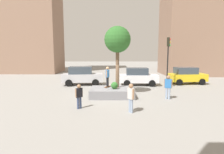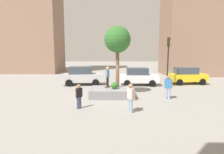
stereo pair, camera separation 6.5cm
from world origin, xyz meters
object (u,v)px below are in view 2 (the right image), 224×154
Objects in this scene: traffic_light_corner at (168,54)px; bystander_watching at (168,85)px; sedan_parked at (82,76)px; pedestrian_crossing at (131,96)px; skateboarder at (107,75)px; taxi_cab at (187,76)px; police_car at (138,76)px; passerby_with_bag at (79,95)px; planter_ledge at (112,92)px; plaza_tree at (118,40)px; skateboard at (108,87)px.

bystander_watching is (-1.21, -4.49, -2.29)m from traffic_light_corner.
sedan_parked is 10.38m from pedestrian_crossing.
skateboarder is 10.28m from taxi_cab.
police_car is 0.82× the size of traffic_light_corner.
traffic_light_corner is 2.74× the size of bystander_watching.
skateboarder is at bearing 66.45° from passerby_with_bag.
pedestrian_crossing is at bearing -74.82° from planter_ledge.
sedan_parked is 2.46× the size of bystander_watching.
police_car is (3.12, 4.71, -0.70)m from skateboarder.
passerby_with_bag is 0.85× the size of bystander_watching.
bystander_watching is at bearing -120.51° from taxi_cab.
plaza_tree is 3.81m from skateboard.
plaza_tree reaches higher than taxi_cab.
pedestrian_crossing is 3.21m from passerby_with_bag.
traffic_light_corner is at bearing 29.03° from skateboard.
taxi_cab is 7.97m from bystander_watching.
police_car is 0.97× the size of taxi_cab.
sedan_parked reaches higher than police_car.
planter_ledge is 1.90× the size of bystander_watching.
traffic_light_corner is 5.18m from bystander_watching.
police_car and taxi_cab have the same top height.
pedestrian_crossing is at bearing -100.06° from police_car.
bystander_watching is (-4.05, -6.87, 0.09)m from taxi_cab.
traffic_light_corner is at bearing -29.79° from police_car.
skateboarder is 0.95× the size of pedestrian_crossing.
police_car is 2.25× the size of bystander_watching.
police_car is 2.64× the size of passerby_with_bag.
skateboard is 4.11m from passerby_with_bag.
passerby_with_bag is at bearing -137.63° from taxi_cab.
plaza_tree is 10.23m from taxi_cab.
skateboard is 4.75m from pedestrian_crossing.
planter_ledge is 0.85× the size of police_car.
sedan_parked reaches higher than passerby_with_bag.
taxi_cab is (5.49, 0.87, 0.00)m from police_car.
plaza_tree reaches higher than sedan_parked.
pedestrian_crossing is (-1.64, -9.22, 0.04)m from police_car.
taxi_cab reaches higher than planter_ledge.
planter_ledge is at bearing 59.15° from passerby_with_bag.
traffic_light_corner is at bearing 43.24° from passerby_with_bag.
plaza_tree is 5.68m from pedestrian_crossing.
sedan_parked is (-3.25, 5.31, 0.68)m from planter_ledge.
police_car is (2.32, 4.75, -3.48)m from plaza_tree.
sedan_parked is (-3.68, 4.95, -3.42)m from plaza_tree.
planter_ledge is at bearing 168.05° from bystander_watching.
bystander_watching reaches higher than skateboard.
traffic_light_corner is at bearing -140.02° from taxi_cab.
planter_ledge is at bearing -58.53° from sedan_parked.
skateboard is at bearing 164.26° from bystander_watching.
skateboarder is 5.73m from sedan_parked.
passerby_with_bag is at bearing -136.76° from traffic_light_corner.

